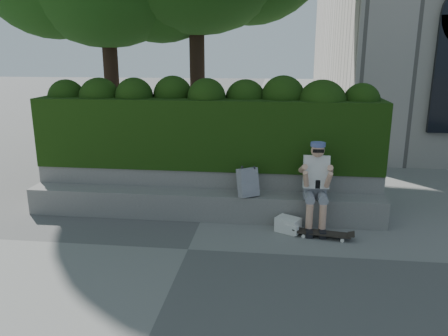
# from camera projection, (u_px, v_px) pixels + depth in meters

# --- Properties ---
(ground) EXTENTS (80.00, 80.00, 0.00)m
(ground) POSITION_uv_depth(u_px,v_px,m) (188.00, 249.00, 6.23)
(ground) COLOR slate
(ground) RESTS_ON ground
(bench_ledge) EXTENTS (6.00, 0.45, 0.45)m
(bench_ledge) POSITION_uv_depth(u_px,v_px,m) (202.00, 205.00, 7.37)
(bench_ledge) COLOR gray
(bench_ledge) RESTS_ON ground
(planter_wall) EXTENTS (6.00, 0.50, 0.75)m
(planter_wall) POSITION_uv_depth(u_px,v_px,m) (207.00, 188.00, 7.79)
(planter_wall) COLOR gray
(planter_wall) RESTS_ON ground
(hedge) EXTENTS (6.00, 1.00, 1.20)m
(hedge) POSITION_uv_depth(u_px,v_px,m) (208.00, 132.00, 7.75)
(hedge) COLOR black
(hedge) RESTS_ON planter_wall
(person) EXTENTS (0.40, 0.76, 1.38)m
(person) POSITION_uv_depth(u_px,v_px,m) (316.00, 182.00, 6.85)
(person) COLOR gray
(person) RESTS_ON ground
(skateboard) EXTENTS (0.84, 0.33, 0.09)m
(skateboard) POSITION_uv_depth(u_px,v_px,m) (323.00, 233.00, 6.60)
(skateboard) COLOR black
(skateboard) RESTS_ON ground
(backpack_plaid) EXTENTS (0.36, 0.31, 0.46)m
(backpack_plaid) POSITION_uv_depth(u_px,v_px,m) (248.00, 182.00, 7.07)
(backpack_plaid) COLOR #B7B7BC
(backpack_plaid) RESTS_ON bench_ledge
(backpack_ground) EXTENTS (0.43, 0.39, 0.23)m
(backpack_ground) POSITION_uv_depth(u_px,v_px,m) (288.00, 225.00, 6.82)
(backpack_ground) COLOR white
(backpack_ground) RESTS_ON ground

